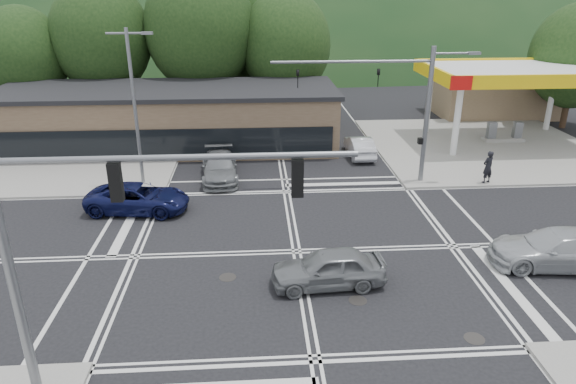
{
  "coord_description": "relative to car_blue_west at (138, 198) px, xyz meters",
  "views": [
    {
      "loc": [
        -1.75,
        -20.26,
        11.11
      ],
      "look_at": [
        -0.14,
        3.69,
        1.4
      ],
      "focal_mm": 32.0,
      "sensor_mm": 36.0,
      "label": 1
    }
  ],
  "objects": [
    {
      "name": "tree_n_c",
      "position": [
        8.95,
        19.0,
        5.76
      ],
      "size": [
        7.6,
        7.6,
        10.87
      ],
      "color": "#382619",
      "rests_on": "ground"
    },
    {
      "name": "tree_n_b",
      "position": [
        1.95,
        19.0,
        7.06
      ],
      "size": [
        9.0,
        9.0,
        12.98
      ],
      "color": "#382619",
      "rests_on": "ground"
    },
    {
      "name": "commercial_row",
      "position": [
        -0.05,
        12.0,
        1.26
      ],
      "size": [
        24.0,
        8.0,
        4.0
      ],
      "primitive_type": "cube",
      "color": "brown",
      "rests_on": "ground"
    },
    {
      "name": "car_silver_east",
      "position": [
        18.81,
        -6.97,
        0.07
      ],
      "size": [
        5.81,
        2.96,
        1.61
      ],
      "primitive_type": "imported",
      "rotation": [
        0.0,
        0.0,
        -1.7
      ],
      "color": "#ACB0B3",
      "rests_on": "ground"
    },
    {
      "name": "tree_ne",
      "position": [
        31.95,
        15.0,
        5.11
      ],
      "size": [
        7.2,
        7.2,
        9.99
      ],
      "color": "#382619",
      "rests_on": "ground"
    },
    {
      "name": "tree_n_d",
      "position": [
        -12.05,
        18.0,
        5.1
      ],
      "size": [
        6.8,
        6.8,
        9.76
      ],
      "color": "#382619",
      "rests_on": "ground"
    },
    {
      "name": "tree_n_a",
      "position": [
        -6.05,
        19.0,
        6.4
      ],
      "size": [
        8.0,
        8.0,
        11.75
      ],
      "color": "#382619",
      "rests_on": "ground"
    },
    {
      "name": "car_northbound",
      "position": [
        4.01,
        4.58,
        0.02
      ],
      "size": [
        2.5,
        5.37,
        1.52
      ],
      "primitive_type": "imported",
      "rotation": [
        0.0,
        0.0,
        0.07
      ],
      "color": "slate",
      "rests_on": "ground"
    },
    {
      "name": "ground",
      "position": [
        7.95,
        -5.0,
        -0.74
      ],
      "size": [
        120.0,
        120.0,
        0.0
      ],
      "primitive_type": "plane",
      "color": "black",
      "rests_on": "ground"
    },
    {
      "name": "convenience_store",
      "position": [
        27.95,
        20.0,
        1.16
      ],
      "size": [
        10.0,
        6.0,
        3.8
      ],
      "primitive_type": "cube",
      "color": "#846B4F",
      "rests_on": "ground"
    },
    {
      "name": "sidewalk_nw",
      "position": [
        -7.05,
        10.0,
        -0.66
      ],
      "size": [
        16.0,
        16.0,
        0.15
      ],
      "primitive_type": "cube",
      "color": "gray",
      "rests_on": "ground"
    },
    {
      "name": "signal_mast_sw",
      "position": [
        1.56,
        -13.2,
        4.38
      ],
      "size": [
        9.14,
        0.28,
        8.0
      ],
      "color": "slate",
      "rests_on": "ground"
    },
    {
      "name": "car_queue_b",
      "position": [
        8.95,
        10.61,
        0.07
      ],
      "size": [
        2.14,
        4.8,
        1.6
      ],
      "primitive_type": "imported",
      "rotation": [
        0.0,
        0.0,
        3.19
      ],
      "color": "silver",
      "rests_on": "ground"
    },
    {
      "name": "car_queue_a",
      "position": [
        13.45,
        8.5,
        -0.03
      ],
      "size": [
        1.56,
        4.32,
        1.42
      ],
      "primitive_type": "imported",
      "rotation": [
        0.0,
        0.0,
        3.15
      ],
      "color": "silver",
      "rests_on": "ground"
    },
    {
      "name": "tree_n_e",
      "position": [
        5.95,
        23.0,
        6.41
      ],
      "size": [
        8.4,
        8.4,
        11.98
      ],
      "color": "#382619",
      "rests_on": "ground"
    },
    {
      "name": "pedestrian",
      "position": [
        19.9,
        2.5,
        0.39
      ],
      "size": [
        0.84,
        0.7,
        1.96
      ],
      "primitive_type": "imported",
      "rotation": [
        0.0,
        0.0,
        3.52
      ],
      "color": "black",
      "rests_on": "sidewalk_ne"
    },
    {
      "name": "car_blue_west",
      "position": [
        0.0,
        0.0,
        0.0
      ],
      "size": [
        5.56,
        3.09,
        1.47
      ],
      "primitive_type": "imported",
      "rotation": [
        0.0,
        0.0,
        1.44
      ],
      "color": "#0D113B",
      "rests_on": "ground"
    },
    {
      "name": "gas_station_canopy",
      "position": [
        24.93,
        10.99,
        4.31
      ],
      "size": [
        12.32,
        8.34,
        5.75
      ],
      "color": "silver",
      "rests_on": "ground"
    },
    {
      "name": "streetlight_nw",
      "position": [
        -0.49,
        4.0,
        4.31
      ],
      "size": [
        2.5,
        0.25,
        9.0
      ],
      "color": "slate",
      "rests_on": "ground"
    },
    {
      "name": "sidewalk_ne",
      "position": [
        22.95,
        10.0,
        -0.66
      ],
      "size": [
        16.0,
        16.0,
        0.15
      ],
      "primitive_type": "cube",
      "color": "gray",
      "rests_on": "ground"
    },
    {
      "name": "signal_mast_ne",
      "position": [
        14.89,
        3.2,
        4.34
      ],
      "size": [
        11.65,
        0.3,
        8.0
      ],
      "color": "slate",
      "rests_on": "ground"
    },
    {
      "name": "hill_north",
      "position": [
        7.95,
        85.0,
        -0.74
      ],
      "size": [
        252.0,
        126.0,
        140.0
      ],
      "primitive_type": "ellipsoid",
      "color": "#193719",
      "rests_on": "ground"
    },
    {
      "name": "car_grey_center",
      "position": [
        8.95,
        -7.83,
        0.03
      ],
      "size": [
        4.6,
        2.08,
        1.53
      ],
      "primitive_type": "imported",
      "rotation": [
        0.0,
        0.0,
        -1.51
      ],
      "color": "slate",
      "rests_on": "ground"
    }
  ]
}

